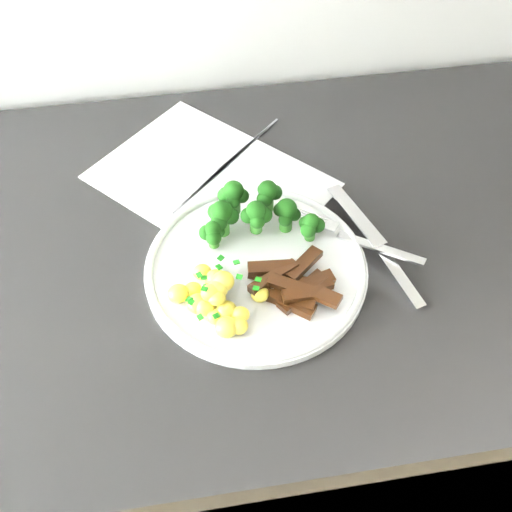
{
  "coord_description": "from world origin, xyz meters",
  "views": [
    {
      "loc": [
        -0.12,
        1.15,
        1.54
      ],
      "look_at": [
        -0.05,
        1.61,
        0.97
      ],
      "focal_mm": 43.53,
      "sensor_mm": 36.0,
      "label": 1
    }
  ],
  "objects_px": {
    "fork": "(362,240)",
    "recipe_paper": "(211,180)",
    "knife": "(385,258)",
    "plate": "(256,268)",
    "counter": "(288,401)",
    "potatoes": "(215,298)",
    "beef_strips": "(295,286)",
    "broccoli": "(253,212)"
  },
  "relations": [
    {
      "from": "fork",
      "to": "recipe_paper",
      "type": "bearing_deg",
      "value": 138.6
    },
    {
      "from": "knife",
      "to": "plate",
      "type": "bearing_deg",
      "value": 176.05
    },
    {
      "from": "recipe_paper",
      "to": "knife",
      "type": "distance_m",
      "value": 0.26
    },
    {
      "from": "counter",
      "to": "potatoes",
      "type": "height_order",
      "value": "potatoes"
    },
    {
      "from": "plate",
      "to": "beef_strips",
      "type": "bearing_deg",
      "value": -47.72
    },
    {
      "from": "potatoes",
      "to": "beef_strips",
      "type": "bearing_deg",
      "value": 3.23
    },
    {
      "from": "plate",
      "to": "broccoli",
      "type": "bearing_deg",
      "value": 85.01
    },
    {
      "from": "broccoli",
      "to": "knife",
      "type": "relative_size",
      "value": 0.74
    },
    {
      "from": "recipe_paper",
      "to": "potatoes",
      "type": "xyz_separation_m",
      "value": [
        -0.02,
        -0.21,
        0.02
      ]
    },
    {
      "from": "plate",
      "to": "potatoes",
      "type": "height_order",
      "value": "potatoes"
    },
    {
      "from": "beef_strips",
      "to": "broccoli",
      "type": "bearing_deg",
      "value": 108.21
    },
    {
      "from": "recipe_paper",
      "to": "broccoli",
      "type": "bearing_deg",
      "value": -68.41
    },
    {
      "from": "counter",
      "to": "plate",
      "type": "distance_m",
      "value": 0.49
    },
    {
      "from": "broccoli",
      "to": "potatoes",
      "type": "xyz_separation_m",
      "value": [
        -0.06,
        -0.11,
        -0.02
      ]
    },
    {
      "from": "counter",
      "to": "potatoes",
      "type": "xyz_separation_m",
      "value": [
        -0.12,
        -0.1,
        0.5
      ]
    },
    {
      "from": "fork",
      "to": "broccoli",
      "type": "bearing_deg",
      "value": 160.6
    },
    {
      "from": "counter",
      "to": "recipe_paper",
      "type": "distance_m",
      "value": 0.5
    },
    {
      "from": "beef_strips",
      "to": "counter",
      "type": "bearing_deg",
      "value": 71.85
    },
    {
      "from": "potatoes",
      "to": "fork",
      "type": "xyz_separation_m",
      "value": [
        0.19,
        0.06,
        -0.01
      ]
    },
    {
      "from": "fork",
      "to": "knife",
      "type": "bearing_deg",
      "value": -46.27
    },
    {
      "from": "counter",
      "to": "knife",
      "type": "height_order",
      "value": "knife"
    },
    {
      "from": "beef_strips",
      "to": "knife",
      "type": "distance_m",
      "value": 0.12
    },
    {
      "from": "counter",
      "to": "beef_strips",
      "type": "xyz_separation_m",
      "value": [
        -0.03,
        -0.09,
        0.49
      ]
    },
    {
      "from": "recipe_paper",
      "to": "broccoli",
      "type": "xyz_separation_m",
      "value": [
        0.04,
        -0.11,
        0.04
      ]
    },
    {
      "from": "counter",
      "to": "recipe_paper",
      "type": "xyz_separation_m",
      "value": [
        -0.11,
        0.12,
        0.47
      ]
    },
    {
      "from": "recipe_paper",
      "to": "plate",
      "type": "distance_m",
      "value": 0.17
    },
    {
      "from": "broccoli",
      "to": "knife",
      "type": "xyz_separation_m",
      "value": [
        0.15,
        -0.07,
        -0.03
      ]
    },
    {
      "from": "broccoli",
      "to": "beef_strips",
      "type": "relative_size",
      "value": 1.46
    },
    {
      "from": "counter",
      "to": "broccoli",
      "type": "distance_m",
      "value": 0.52
    },
    {
      "from": "recipe_paper",
      "to": "knife",
      "type": "height_order",
      "value": "knife"
    },
    {
      "from": "plate",
      "to": "broccoli",
      "type": "height_order",
      "value": "broccoli"
    },
    {
      "from": "counter",
      "to": "fork",
      "type": "relative_size",
      "value": 17.96
    },
    {
      "from": "plate",
      "to": "recipe_paper",
      "type": "bearing_deg",
      "value": 102.5
    },
    {
      "from": "broccoli",
      "to": "beef_strips",
      "type": "bearing_deg",
      "value": -71.79
    },
    {
      "from": "plate",
      "to": "broccoli",
      "type": "distance_m",
      "value": 0.07
    },
    {
      "from": "plate",
      "to": "fork",
      "type": "distance_m",
      "value": 0.14
    },
    {
      "from": "potatoes",
      "to": "fork",
      "type": "distance_m",
      "value": 0.2
    },
    {
      "from": "beef_strips",
      "to": "potatoes",
      "type": "bearing_deg",
      "value": -176.77
    },
    {
      "from": "recipe_paper",
      "to": "plate",
      "type": "height_order",
      "value": "plate"
    },
    {
      "from": "counter",
      "to": "beef_strips",
      "type": "height_order",
      "value": "beef_strips"
    },
    {
      "from": "counter",
      "to": "broccoli",
      "type": "xyz_separation_m",
      "value": [
        -0.06,
        0.01,
        0.52
      ]
    },
    {
      "from": "potatoes",
      "to": "beef_strips",
      "type": "height_order",
      "value": "potatoes"
    }
  ]
}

